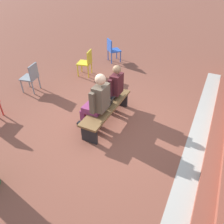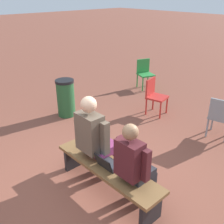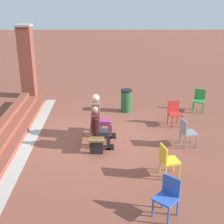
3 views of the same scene
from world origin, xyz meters
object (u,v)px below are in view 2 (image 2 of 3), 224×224
plastic_chair_near_bench_left (154,94)px  person_adult (96,137)px  plastic_chair_far_left (145,72)px  bench (107,171)px  person_student (135,164)px  laptop (108,164)px  plastic_chair_by_pillar (220,116)px  litter_bin (66,98)px

plastic_chair_near_bench_left → person_adult: bearing=110.2°
plastic_chair_near_bench_left → plastic_chair_far_left: (1.34, -1.21, 0.00)m
bench → person_adult: (0.32, -0.07, 0.39)m
bench → person_student: person_student is taller
laptop → plastic_chair_near_bench_left: plastic_chair_near_bench_left is taller
person_student → laptop: 0.47m
plastic_chair_by_pillar → litter_bin: (2.90, 1.61, -0.05)m
person_student → laptop: bearing=10.2°
laptop → plastic_chair_far_left: size_ratio=0.38×
bench → litter_bin: bearing=-21.7°
litter_bin → laptop: bearing=158.2°
litter_bin → plastic_chair_near_bench_left: bearing=-130.0°
laptop → litter_bin: (2.59, -1.03, -0.07)m
person_student → plastic_chair_near_bench_left: size_ratio=1.53×
person_student → plastic_chair_far_left: 4.82m
plastic_chair_near_bench_left → person_student: bearing=123.9°
litter_bin → plastic_chair_far_left: bearing=-89.5°
plastic_chair_near_bench_left → plastic_chair_by_pillar: same height
person_student → person_adult: 0.77m
person_adult → plastic_chair_far_left: size_ratio=1.67×
laptop → plastic_chair_near_bench_left: size_ratio=0.38×
bench → litter_bin: (2.56, -1.02, 0.08)m
bench → person_adult: size_ratio=1.28×
laptop → plastic_chair_far_left: 4.62m
litter_bin → person_adult: bearing=157.0°
person_student → plastic_chair_near_bench_left: 3.05m
person_adult → plastic_chair_far_left: 4.37m
person_student → laptop: (0.42, 0.08, -0.19)m
person_adult → litter_bin: bearing=-23.0°
person_adult → plastic_chair_by_pillar: bearing=-104.4°
bench → plastic_chair_near_bench_left: plastic_chair_near_bench_left is taller
bench → laptop: (-0.03, 0.01, 0.15)m
plastic_chair_by_pillar → plastic_chair_far_left: bearing=-21.9°
person_student → plastic_chair_far_left: bearing=-50.9°
plastic_chair_far_left → bench: bearing=124.2°
plastic_chair_near_bench_left → litter_bin: 2.05m
plastic_chair_near_bench_left → litter_bin: size_ratio=0.98×
bench → person_student: (-0.45, -0.06, 0.34)m
person_student → laptop: person_student is taller
bench → litter_bin: 2.76m
plastic_chair_near_bench_left → litter_bin: bearing=50.0°
person_student → litter_bin: 3.17m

